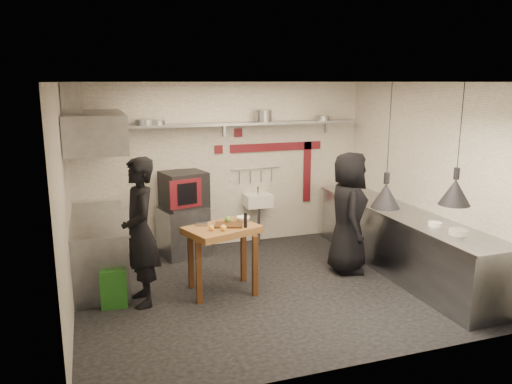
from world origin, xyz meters
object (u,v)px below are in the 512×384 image
object	(u,v)px
oven_stand	(183,231)
green_bin	(114,286)
chef_right	(348,213)
chef_left	(140,232)
combi_oven	(184,189)
prep_table	(222,259)

from	to	relation	value
oven_stand	green_bin	size ratio (longest dim) A/B	1.60
chef_right	chef_left	bearing A→B (deg)	112.62
combi_oven	chef_left	distance (m)	1.93
oven_stand	combi_oven	xyz separation A→B (m)	(0.04, 0.05, 0.69)
combi_oven	green_bin	size ratio (longest dim) A/B	1.30
oven_stand	green_bin	world-z (taller)	oven_stand
combi_oven	green_bin	world-z (taller)	combi_oven
green_bin	chef_right	distance (m)	3.47
prep_table	oven_stand	bearing A→B (deg)	78.55
prep_table	chef_left	bearing A→B (deg)	161.25
chef_left	combi_oven	bearing A→B (deg)	148.19
oven_stand	chef_right	size ratio (longest dim) A/B	0.44
green_bin	chef_left	size ratio (longest dim) A/B	0.26
combi_oven	chef_left	size ratio (longest dim) A/B	0.34
oven_stand	prep_table	xyz separation A→B (m)	(0.23, -1.65, 0.06)
prep_table	chef_right	size ratio (longest dim) A/B	0.51
green_bin	chef_right	size ratio (longest dim) A/B	0.28
green_bin	chef_left	xyz separation A→B (m)	(0.36, -0.06, 0.70)
prep_table	chef_left	xyz separation A→B (m)	(-1.06, -0.01, 0.49)
prep_table	chef_right	world-z (taller)	chef_right
oven_stand	combi_oven	distance (m)	0.69
prep_table	chef_left	world-z (taller)	chef_left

